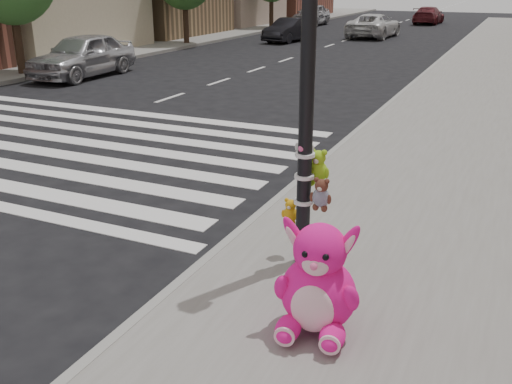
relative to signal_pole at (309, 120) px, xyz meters
The scene contains 12 objects.
ground 3.68m from the signal_pole, 145.25° to the right, with size 120.00×120.00×0.00m, color black.
sidewalk_far 24.36m from the signal_pole, 131.56° to the left, with size 6.00×80.00×0.14m, color slate.
curb_edge 8.44m from the signal_pole, 97.46° to the left, with size 0.12×80.00×0.15m, color gray.
crosswalk 8.09m from the signal_pole, 154.60° to the left, with size 11.00×6.00×0.01m, color silver, non-canonical shape.
signal_pole is the anchor object (origin of this frame).
pink_bunny 1.85m from the signal_pole, 65.06° to the right, with size 0.80×0.89×1.12m.
red_teddy 1.63m from the signal_pole, 49.43° to the left, with size 0.13×0.09×0.19m, color #AF3111, non-canonical shape.
car_silver_far 15.62m from the signal_pole, 139.63° to the left, with size 1.76×4.38×1.49m, color #B5B5BA.
car_dark_far 26.03m from the signal_pole, 111.96° to the left, with size 1.31×3.77×1.24m, color black.
car_white_near 29.04m from the signal_pole, 102.18° to the left, with size 2.21×4.79×1.33m, color silver.
car_maroon_near 40.72m from the signal_pole, 96.92° to the left, with size 1.77×4.36×1.27m, color #5A1920.
car_silver_deep 37.48m from the signal_pole, 109.36° to the left, with size 1.80×4.48×1.53m, color #A1A2A6.
Camera 1 is at (4.61, -3.85, 3.25)m, focal length 40.00 mm.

